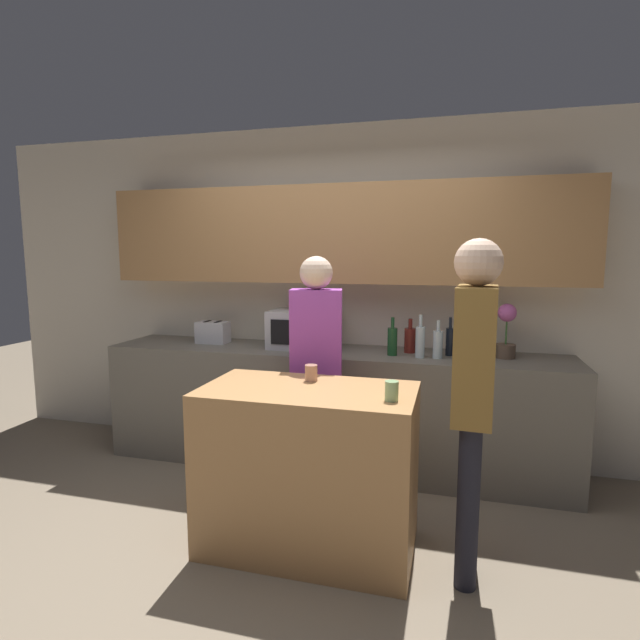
{
  "coord_description": "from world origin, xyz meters",
  "views": [
    {
      "loc": [
        0.92,
        -2.32,
        1.68
      ],
      "look_at": [
        0.15,
        0.52,
        1.29
      ],
      "focal_mm": 28.0,
      "sensor_mm": 36.0,
      "label": 1
    }
  ],
  "objects_px": {
    "potted_plant": "(506,331)",
    "bottle_2": "(420,341)",
    "bottle_0": "(392,341)",
    "microwave": "(304,329)",
    "cup_0": "(311,373)",
    "person_left": "(316,357)",
    "person_center": "(474,381)",
    "bottle_5": "(466,342)",
    "bottle_1": "(410,340)",
    "toaster": "(213,332)",
    "bottle_3": "(438,344)",
    "bottle_6": "(479,341)",
    "bottle_4": "(450,341)",
    "cup_1": "(392,391)"
  },
  "relations": [
    {
      "from": "potted_plant",
      "to": "bottle_1",
      "type": "bearing_deg",
      "value": 178.79
    },
    {
      "from": "microwave",
      "to": "person_left",
      "type": "height_order",
      "value": "person_left"
    },
    {
      "from": "bottle_0",
      "to": "cup_0",
      "type": "distance_m",
      "value": 0.98
    },
    {
      "from": "potted_plant",
      "to": "bottle_6",
      "type": "height_order",
      "value": "potted_plant"
    },
    {
      "from": "cup_1",
      "to": "cup_0",
      "type": "bearing_deg",
      "value": 151.66
    },
    {
      "from": "potted_plant",
      "to": "bottle_1",
      "type": "xyz_separation_m",
      "value": [
        -0.68,
        0.01,
        -0.1
      ]
    },
    {
      "from": "bottle_4",
      "to": "cup_1",
      "type": "bearing_deg",
      "value": -101.88
    },
    {
      "from": "cup_1",
      "to": "person_center",
      "type": "distance_m",
      "value": 0.41
    },
    {
      "from": "potted_plant",
      "to": "bottle_0",
      "type": "distance_m",
      "value": 0.82
    },
    {
      "from": "toaster",
      "to": "bottle_2",
      "type": "bearing_deg",
      "value": -5.01
    },
    {
      "from": "cup_0",
      "to": "person_left",
      "type": "xyz_separation_m",
      "value": [
        -0.09,
        0.42,
        0.0
      ]
    },
    {
      "from": "bottle_5",
      "to": "bottle_3",
      "type": "bearing_deg",
      "value": -157.28
    },
    {
      "from": "bottle_3",
      "to": "bottle_6",
      "type": "height_order",
      "value": "bottle_6"
    },
    {
      "from": "potted_plant",
      "to": "bottle_2",
      "type": "relative_size",
      "value": 1.26
    },
    {
      "from": "bottle_2",
      "to": "bottle_0",
      "type": "bearing_deg",
      "value": 171.07
    },
    {
      "from": "microwave",
      "to": "bottle_5",
      "type": "distance_m",
      "value": 1.25
    },
    {
      "from": "person_center",
      "to": "bottle_5",
      "type": "bearing_deg",
      "value": 4.53
    },
    {
      "from": "potted_plant",
      "to": "bottle_2",
      "type": "xyz_separation_m",
      "value": [
        -0.6,
        -0.15,
        -0.08
      ]
    },
    {
      "from": "toaster",
      "to": "bottle_1",
      "type": "bearing_deg",
      "value": 0.5
    },
    {
      "from": "toaster",
      "to": "cup_1",
      "type": "xyz_separation_m",
      "value": [
        1.67,
        -1.3,
        -0.03
      ]
    },
    {
      "from": "bottle_6",
      "to": "bottle_5",
      "type": "bearing_deg",
      "value": 175.62
    },
    {
      "from": "microwave",
      "to": "bottle_3",
      "type": "xyz_separation_m",
      "value": [
        1.05,
        -0.14,
        -0.04
      ]
    },
    {
      "from": "microwave",
      "to": "bottle_4",
      "type": "distance_m",
      "value": 1.14
    },
    {
      "from": "bottle_0",
      "to": "toaster",
      "type": "bearing_deg",
      "value": 175.52
    },
    {
      "from": "potted_plant",
      "to": "person_left",
      "type": "xyz_separation_m",
      "value": [
        -1.25,
        -0.61,
        -0.14
      ]
    },
    {
      "from": "person_left",
      "to": "person_center",
      "type": "xyz_separation_m",
      "value": [
        0.99,
        -0.64,
        0.06
      ]
    },
    {
      "from": "microwave",
      "to": "bottle_0",
      "type": "distance_m",
      "value": 0.73
    },
    {
      "from": "bottle_1",
      "to": "bottle_2",
      "type": "distance_m",
      "value": 0.19
    },
    {
      "from": "bottle_0",
      "to": "bottle_2",
      "type": "relative_size",
      "value": 0.91
    },
    {
      "from": "bottle_2",
      "to": "person_left",
      "type": "height_order",
      "value": "person_left"
    },
    {
      "from": "bottle_2",
      "to": "person_center",
      "type": "relative_size",
      "value": 0.18
    },
    {
      "from": "cup_1",
      "to": "person_left",
      "type": "height_order",
      "value": "person_left"
    },
    {
      "from": "bottle_3",
      "to": "person_left",
      "type": "xyz_separation_m",
      "value": [
        -0.78,
        -0.47,
        -0.04
      ]
    },
    {
      "from": "bottle_4",
      "to": "bottle_6",
      "type": "distance_m",
      "value": 0.21
    },
    {
      "from": "toaster",
      "to": "person_left",
      "type": "bearing_deg",
      "value": -29.4
    },
    {
      "from": "microwave",
      "to": "person_left",
      "type": "distance_m",
      "value": 0.67
    },
    {
      "from": "bottle_4",
      "to": "bottle_5",
      "type": "height_order",
      "value": "bottle_5"
    },
    {
      "from": "bottle_5",
      "to": "person_left",
      "type": "distance_m",
      "value": 1.12
    },
    {
      "from": "bottle_4",
      "to": "person_left",
      "type": "bearing_deg",
      "value": -145.95
    },
    {
      "from": "bottle_2",
      "to": "cup_0",
      "type": "relative_size",
      "value": 3.29
    },
    {
      "from": "bottle_0",
      "to": "person_left",
      "type": "distance_m",
      "value": 0.66
    },
    {
      "from": "toaster",
      "to": "bottle_2",
      "type": "xyz_separation_m",
      "value": [
        1.73,
        -0.15,
        0.03
      ]
    },
    {
      "from": "bottle_1",
      "to": "toaster",
      "type": "bearing_deg",
      "value": -179.5
    },
    {
      "from": "toaster",
      "to": "bottle_2",
      "type": "distance_m",
      "value": 1.74
    },
    {
      "from": "potted_plant",
      "to": "bottle_4",
      "type": "xyz_separation_m",
      "value": [
        -0.39,
        -0.02,
        -0.09
      ]
    },
    {
      "from": "bottle_0",
      "to": "bottle_1",
      "type": "xyz_separation_m",
      "value": [
        0.12,
        0.13,
        -0.01
      ]
    },
    {
      "from": "bottle_5",
      "to": "cup_0",
      "type": "distance_m",
      "value": 1.32
    },
    {
      "from": "microwave",
      "to": "bottle_5",
      "type": "height_order",
      "value": "microwave"
    },
    {
      "from": "bottle_4",
      "to": "cup_1",
      "type": "xyz_separation_m",
      "value": [
        -0.27,
        -1.28,
        -0.05
      ]
    },
    {
      "from": "microwave",
      "to": "cup_0",
      "type": "distance_m",
      "value": 1.09
    }
  ]
}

